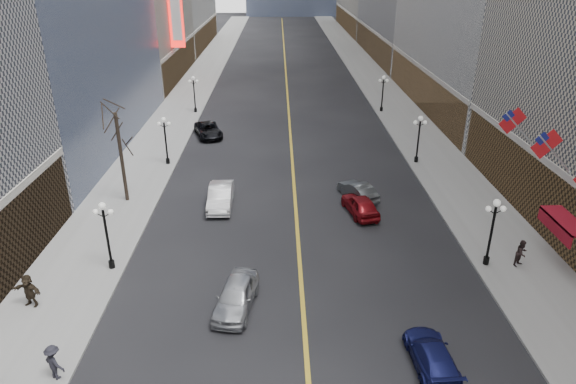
{
  "coord_description": "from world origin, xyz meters",
  "views": [
    {
      "loc": [
        -1.27,
        2.49,
        17.78
      ],
      "look_at": [
        -0.91,
        22.07,
        8.88
      ],
      "focal_mm": 32.0,
      "sensor_mm": 36.0,
      "label": 1
    }
  ],
  "objects_px": {
    "streetlamp_east_2": "(419,134)",
    "streetlamp_west_3": "(194,90)",
    "car_nb_near": "(236,296)",
    "streetlamp_west_1": "(106,229)",
    "car_nb_mid": "(220,197)",
    "streetlamp_east_1": "(493,226)",
    "car_sb_far": "(358,191)",
    "car_nb_far": "(208,130)",
    "streetlamp_east_3": "(383,90)",
    "car_sb_near": "(432,355)",
    "car_sb_mid": "(360,205)",
    "streetlamp_west_2": "(165,136)"
  },
  "relations": [
    {
      "from": "streetlamp_east_3",
      "to": "car_nb_mid",
      "type": "relative_size",
      "value": 0.89
    },
    {
      "from": "streetlamp_west_1",
      "to": "streetlamp_east_1",
      "type": "bearing_deg",
      "value": 0.0
    },
    {
      "from": "streetlamp_east_1",
      "to": "car_sb_far",
      "type": "bearing_deg",
      "value": 123.4
    },
    {
      "from": "streetlamp_west_3",
      "to": "car_nb_near",
      "type": "distance_m",
      "value": 40.89
    },
    {
      "from": "streetlamp_east_2",
      "to": "car_nb_near",
      "type": "distance_m",
      "value": 27.02
    },
    {
      "from": "car_nb_mid",
      "to": "car_sb_near",
      "type": "distance_m",
      "value": 21.28
    },
    {
      "from": "car_sb_near",
      "to": "streetlamp_east_1",
      "type": "bearing_deg",
      "value": -126.87
    },
    {
      "from": "car_nb_far",
      "to": "car_sb_near",
      "type": "xyz_separation_m",
      "value": [
        14.91,
        -35.27,
        -0.08
      ]
    },
    {
      "from": "streetlamp_east_1",
      "to": "streetlamp_west_3",
      "type": "xyz_separation_m",
      "value": [
        -23.6,
        36.0,
        0.0
      ]
    },
    {
      "from": "streetlamp_east_3",
      "to": "car_nb_mid",
      "type": "height_order",
      "value": "streetlamp_east_3"
    },
    {
      "from": "car_nb_near",
      "to": "car_nb_mid",
      "type": "height_order",
      "value": "car_nb_mid"
    },
    {
      "from": "streetlamp_west_1",
      "to": "car_nb_mid",
      "type": "height_order",
      "value": "streetlamp_west_1"
    },
    {
      "from": "streetlamp_east_2",
      "to": "streetlamp_west_3",
      "type": "relative_size",
      "value": 1.0
    },
    {
      "from": "car_nb_near",
      "to": "car_nb_mid",
      "type": "bearing_deg",
      "value": 109.24
    },
    {
      "from": "streetlamp_east_2",
      "to": "car_nb_mid",
      "type": "distance_m",
      "value": 19.96
    },
    {
      "from": "car_nb_far",
      "to": "car_sb_far",
      "type": "relative_size",
      "value": 1.25
    },
    {
      "from": "streetlamp_west_2",
      "to": "car_sb_mid",
      "type": "relative_size",
      "value": 1.0
    },
    {
      "from": "streetlamp_east_3",
      "to": "car_sb_mid",
      "type": "relative_size",
      "value": 1.0
    },
    {
      "from": "car_nb_mid",
      "to": "streetlamp_west_1",
      "type": "bearing_deg",
      "value": -124.26
    },
    {
      "from": "streetlamp_west_1",
      "to": "car_sb_far",
      "type": "bearing_deg",
      "value": 31.08
    },
    {
      "from": "streetlamp_east_2",
      "to": "car_sb_mid",
      "type": "distance_m",
      "value": 12.79
    },
    {
      "from": "streetlamp_east_1",
      "to": "car_sb_near",
      "type": "relative_size",
      "value": 1.0
    },
    {
      "from": "streetlamp_east_1",
      "to": "streetlamp_west_3",
      "type": "distance_m",
      "value": 43.05
    },
    {
      "from": "streetlamp_west_1",
      "to": "streetlamp_west_2",
      "type": "bearing_deg",
      "value": 90.0
    },
    {
      "from": "streetlamp_west_3",
      "to": "streetlamp_east_2",
      "type": "bearing_deg",
      "value": -37.33
    },
    {
      "from": "car_nb_mid",
      "to": "car_nb_far",
      "type": "distance_m",
      "value": 17.83
    },
    {
      "from": "car_nb_near",
      "to": "car_sb_mid",
      "type": "relative_size",
      "value": 1.06
    },
    {
      "from": "streetlamp_east_1",
      "to": "car_sb_near",
      "type": "bearing_deg",
      "value": -124.03
    },
    {
      "from": "car_sb_far",
      "to": "car_nb_far",
      "type": "bearing_deg",
      "value": -73.54
    },
    {
      "from": "car_nb_mid",
      "to": "car_sb_far",
      "type": "relative_size",
      "value": 1.2
    },
    {
      "from": "streetlamp_west_2",
      "to": "car_nb_mid",
      "type": "distance_m",
      "value": 10.97
    },
    {
      "from": "streetlamp_west_1",
      "to": "car_nb_near",
      "type": "xyz_separation_m",
      "value": [
        8.08,
        -4.03,
        -2.09
      ]
    },
    {
      "from": "streetlamp_east_1",
      "to": "car_nb_near",
      "type": "distance_m",
      "value": 16.16
    },
    {
      "from": "streetlamp_west_2",
      "to": "car_sb_mid",
      "type": "height_order",
      "value": "streetlamp_west_2"
    },
    {
      "from": "car_nb_far",
      "to": "car_sb_near",
      "type": "bearing_deg",
      "value": -84.81
    },
    {
      "from": "streetlamp_east_1",
      "to": "car_nb_near",
      "type": "relative_size",
      "value": 0.94
    },
    {
      "from": "streetlamp_west_2",
      "to": "car_sb_far",
      "type": "relative_size",
      "value": 1.06
    },
    {
      "from": "streetlamp_west_1",
      "to": "car_sb_mid",
      "type": "relative_size",
      "value": 1.0
    },
    {
      "from": "streetlamp_west_2",
      "to": "car_sb_mid",
      "type": "distance_m",
      "value": 19.84
    },
    {
      "from": "streetlamp_east_2",
      "to": "car_sb_mid",
      "type": "bearing_deg",
      "value": -123.3
    },
    {
      "from": "car_nb_near",
      "to": "streetlamp_west_1",
      "type": "bearing_deg",
      "value": 163.26
    },
    {
      "from": "streetlamp_east_1",
      "to": "streetlamp_west_3",
      "type": "bearing_deg",
      "value": 123.25
    },
    {
      "from": "streetlamp_east_1",
      "to": "car_sb_far",
      "type": "xyz_separation_m",
      "value": [
        -6.71,
        10.18,
        -2.2
      ]
    },
    {
      "from": "car_nb_near",
      "to": "car_sb_near",
      "type": "height_order",
      "value": "car_nb_near"
    },
    {
      "from": "streetlamp_west_3",
      "to": "car_nb_far",
      "type": "distance_m",
      "value": 10.1
    },
    {
      "from": "streetlamp_east_2",
      "to": "car_sb_mid",
      "type": "relative_size",
      "value": 1.0
    },
    {
      "from": "streetlamp_east_3",
      "to": "streetlamp_west_3",
      "type": "distance_m",
      "value": 23.6
    },
    {
      "from": "streetlamp_east_2",
      "to": "car_sb_far",
      "type": "xyz_separation_m",
      "value": [
        -6.71,
        -7.82,
        -2.2
      ]
    },
    {
      "from": "streetlamp_east_1",
      "to": "streetlamp_west_1",
      "type": "distance_m",
      "value": 23.6
    },
    {
      "from": "car_nb_mid",
      "to": "streetlamp_east_3",
      "type": "bearing_deg",
      "value": 55.84
    }
  ]
}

